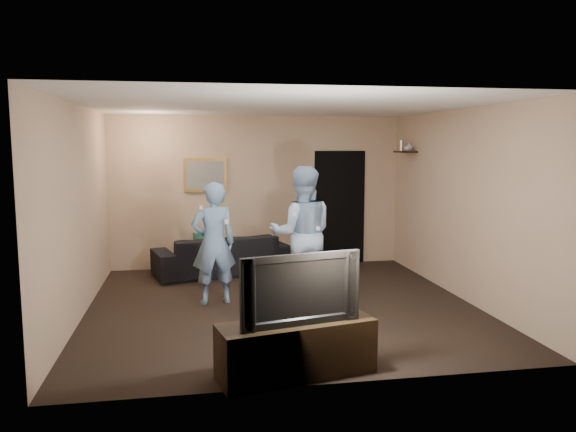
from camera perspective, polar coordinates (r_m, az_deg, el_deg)
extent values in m
plane|color=black|center=(7.51, -0.65, -9.05)|extent=(5.00, 5.00, 0.00)
cube|color=silver|center=(7.22, -0.68, 11.16)|extent=(5.00, 5.00, 0.04)
cube|color=tan|center=(9.72, -3.07, 2.48)|extent=(5.00, 0.04, 2.60)
cube|color=tan|center=(4.83, 4.18, -2.42)|extent=(5.00, 0.04, 2.60)
cube|color=tan|center=(7.28, -20.47, 0.42)|extent=(0.04, 5.00, 2.60)
cube|color=tan|center=(8.05, 17.19, 1.16)|extent=(0.04, 5.00, 2.60)
imported|color=black|center=(9.28, -6.71, -3.91)|extent=(2.32, 1.35, 0.64)
cube|color=#1A4E43|center=(9.24, -8.19, -2.97)|extent=(0.46, 0.24, 0.44)
cube|color=olive|center=(9.60, -8.41, 4.15)|extent=(0.72, 0.05, 0.57)
cube|color=slate|center=(9.58, -8.41, 4.14)|extent=(0.62, 0.01, 0.47)
cube|color=black|center=(10.00, 5.25, 0.87)|extent=(0.90, 0.06, 2.00)
cube|color=silver|center=(9.83, 1.88, 2.54)|extent=(0.08, 0.02, 0.12)
cube|color=black|center=(9.60, 11.83, 6.40)|extent=(0.20, 0.60, 0.03)
imported|color=#AFAFB4|center=(9.47, 12.15, 6.89)|extent=(0.17, 0.17, 0.14)
cylinder|color=white|center=(9.76, 11.46, 7.04)|extent=(0.06, 0.06, 0.18)
cube|color=black|center=(5.28, 0.85, -13.36)|extent=(1.51, 0.76, 0.52)
imported|color=black|center=(5.11, 0.86, -7.22)|extent=(1.14, 0.38, 0.65)
imported|color=#6F96C1|center=(7.51, -7.57, -2.75)|extent=(0.64, 0.47, 1.63)
cube|color=white|center=(7.21, -8.83, 0.87)|extent=(0.04, 0.14, 0.04)
cube|color=white|center=(7.25, -6.27, -0.56)|extent=(0.05, 0.09, 0.05)
imported|color=#98BADD|center=(7.57, 1.43, -1.83)|extent=(0.96, 0.79, 1.83)
cube|color=white|center=(7.28, 0.55, 0.19)|extent=(0.04, 0.14, 0.04)
cube|color=white|center=(7.37, 2.99, -1.23)|extent=(0.05, 0.09, 0.05)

